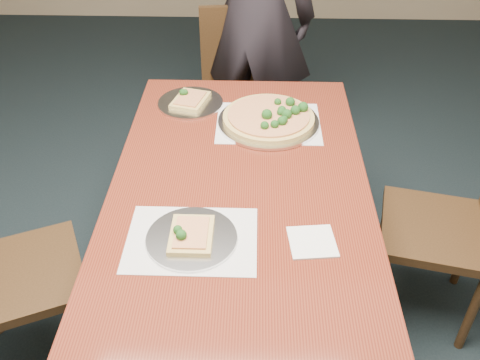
{
  "coord_description": "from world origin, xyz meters",
  "views": [
    {
      "loc": [
        0.15,
        -1.0,
        1.9
      ],
      "look_at": [
        0.11,
        0.48,
        0.75
      ],
      "focal_mm": 40.0,
      "sensor_mm": 36.0,
      "label": 1
    }
  ],
  "objects_px": {
    "dining_table": "(240,200)",
    "slice_plate_far": "(190,101)",
    "pizza_pan": "(270,118)",
    "chair_far": "(240,83)",
    "slice_plate_near": "(191,237)",
    "diner": "(255,12)",
    "chair_right": "(461,221)"
  },
  "relations": [
    {
      "from": "diner",
      "to": "slice_plate_near",
      "type": "height_order",
      "value": "diner"
    },
    {
      "from": "chair_right",
      "to": "diner",
      "type": "relative_size",
      "value": 0.51
    },
    {
      "from": "pizza_pan",
      "to": "slice_plate_near",
      "type": "relative_size",
      "value": 1.47
    },
    {
      "from": "slice_plate_near",
      "to": "chair_far",
      "type": "bearing_deg",
      "value": 85.96
    },
    {
      "from": "dining_table",
      "to": "diner",
      "type": "distance_m",
      "value": 1.29
    },
    {
      "from": "slice_plate_near",
      "to": "slice_plate_far",
      "type": "relative_size",
      "value": 1.0
    },
    {
      "from": "dining_table",
      "to": "pizza_pan",
      "type": "height_order",
      "value": "pizza_pan"
    },
    {
      "from": "chair_right",
      "to": "pizza_pan",
      "type": "distance_m",
      "value": 0.84
    },
    {
      "from": "dining_table",
      "to": "chair_right",
      "type": "height_order",
      "value": "chair_right"
    },
    {
      "from": "dining_table",
      "to": "chair_right",
      "type": "relative_size",
      "value": 1.65
    },
    {
      "from": "diner",
      "to": "chair_far",
      "type": "bearing_deg",
      "value": 68.05
    },
    {
      "from": "chair_far",
      "to": "diner",
      "type": "xyz_separation_m",
      "value": [
        0.07,
        0.09,
        0.37
      ]
    },
    {
      "from": "chair_far",
      "to": "dining_table",
      "type": "bearing_deg",
      "value": -94.61
    },
    {
      "from": "slice_plate_near",
      "to": "slice_plate_far",
      "type": "xyz_separation_m",
      "value": [
        -0.09,
        0.84,
        -0.0
      ]
    },
    {
      "from": "chair_right",
      "to": "slice_plate_far",
      "type": "height_order",
      "value": "chair_right"
    },
    {
      "from": "chair_far",
      "to": "slice_plate_far",
      "type": "bearing_deg",
      "value": -113.19
    },
    {
      "from": "dining_table",
      "to": "diner",
      "type": "bearing_deg",
      "value": 88.32
    },
    {
      "from": "dining_table",
      "to": "slice_plate_near",
      "type": "distance_m",
      "value": 0.35
    },
    {
      "from": "dining_table",
      "to": "chair_far",
      "type": "xyz_separation_m",
      "value": [
        -0.04,
        1.18,
        -0.14
      ]
    },
    {
      "from": "pizza_pan",
      "to": "slice_plate_near",
      "type": "height_order",
      "value": "pizza_pan"
    },
    {
      "from": "diner",
      "to": "slice_plate_far",
      "type": "distance_m",
      "value": 0.79
    },
    {
      "from": "chair_far",
      "to": "chair_right",
      "type": "relative_size",
      "value": 1.0
    },
    {
      "from": "chair_right",
      "to": "diner",
      "type": "distance_m",
      "value": 1.49
    },
    {
      "from": "pizza_pan",
      "to": "slice_plate_near",
      "type": "bearing_deg",
      "value": -110.0
    },
    {
      "from": "chair_far",
      "to": "slice_plate_near",
      "type": "distance_m",
      "value": 1.51
    },
    {
      "from": "dining_table",
      "to": "slice_plate_far",
      "type": "relative_size",
      "value": 5.36
    },
    {
      "from": "chair_right",
      "to": "slice_plate_near",
      "type": "distance_m",
      "value": 1.09
    },
    {
      "from": "dining_table",
      "to": "chair_far",
      "type": "bearing_deg",
      "value": 91.73
    },
    {
      "from": "dining_table",
      "to": "chair_right",
      "type": "distance_m",
      "value": 0.87
    },
    {
      "from": "dining_table",
      "to": "slice_plate_far",
      "type": "distance_m",
      "value": 0.59
    },
    {
      "from": "slice_plate_far",
      "to": "dining_table",
      "type": "bearing_deg",
      "value": -66.48
    },
    {
      "from": "chair_far",
      "to": "pizza_pan",
      "type": "xyz_separation_m",
      "value": [
        0.15,
        -0.79,
        0.26
      ]
    }
  ]
}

